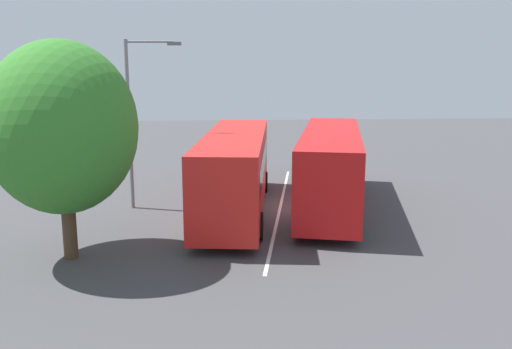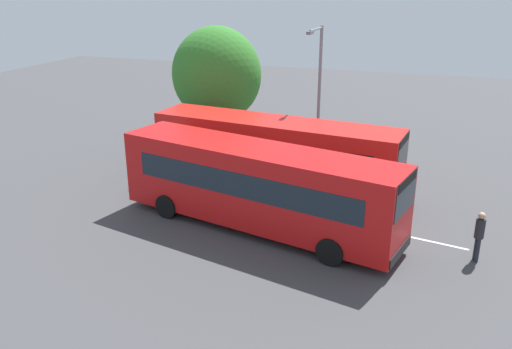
% 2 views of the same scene
% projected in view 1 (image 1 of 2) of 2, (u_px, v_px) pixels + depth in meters
% --- Properties ---
extents(ground_plane, '(74.40, 74.40, 0.00)m').
position_uv_depth(ground_plane, '(280.00, 207.00, 23.50)').
color(ground_plane, '#424244').
extents(bus_far_left, '(11.59, 4.82, 3.28)m').
position_uv_depth(bus_far_left, '(331.00, 165.00, 23.25)').
color(bus_far_left, red).
rests_on(bus_far_left, ground).
extents(bus_center_left, '(11.55, 3.64, 3.28)m').
position_uv_depth(bus_center_left, '(235.00, 169.00, 22.40)').
color(bus_center_left, red).
rests_on(bus_center_left, ground).
extents(pedestrian, '(0.41, 0.41, 1.83)m').
position_uv_depth(pedestrian, '(301.00, 152.00, 31.18)').
color(pedestrian, '#232833').
rests_on(pedestrian, ground).
extents(street_lamp, '(0.30, 2.34, 7.05)m').
position_uv_depth(street_lamp, '(134.00, 113.00, 22.57)').
color(street_lamp, gray).
rests_on(street_lamp, ground).
extents(depot_tree, '(5.04, 4.54, 6.81)m').
position_uv_depth(depot_tree, '(62.00, 128.00, 16.54)').
color(depot_tree, '#4C3823').
rests_on(depot_tree, ground).
extents(lane_stripe_outer_left, '(15.53, 2.85, 0.01)m').
position_uv_depth(lane_stripe_outer_left, '(280.00, 207.00, 23.50)').
color(lane_stripe_outer_left, silver).
rests_on(lane_stripe_outer_left, ground).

